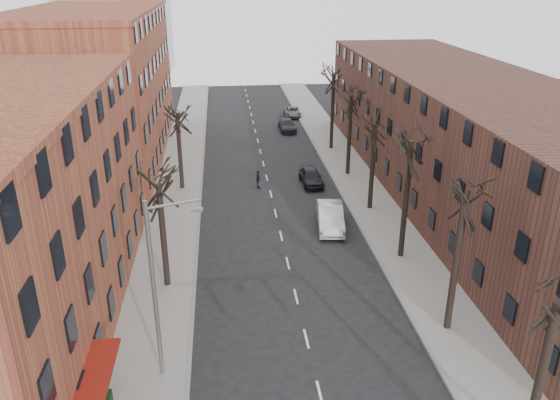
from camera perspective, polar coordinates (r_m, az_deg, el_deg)
name	(u,v)px	position (r m, az deg, el deg)	size (l,w,h in m)	color
sidewalk_left	(179,184)	(49.54, -10.55, 1.62)	(4.00, 90.00, 0.15)	gray
sidewalk_right	(354,178)	(50.78, 7.75, 2.34)	(4.00, 90.00, 0.15)	gray
building_left_far	(97,89)	(57.42, -18.61, 10.97)	(12.00, 28.00, 14.00)	brown
building_right	(467,139)	(47.40, 18.98, 6.06)	(12.00, 50.00, 10.00)	#4B2C23
tree_right_b	(446,329)	(31.32, 17.00, -12.78)	(5.20, 5.20, 10.80)	black
tree_right_c	(400,257)	(37.61, 12.45, -5.84)	(5.20, 5.20, 11.60)	black
tree_right_d	(369,209)	(44.45, 9.32, -0.94)	(5.20, 5.20, 10.00)	black
tree_right_e	(347,175)	(51.62, 7.06, 2.63)	(5.20, 5.20, 10.80)	black
tree_right_f	(331,149)	(59.01, 5.34, 5.32)	(5.20, 5.20, 11.60)	black
tree_left_a	(168,286)	(34.28, -11.63, -8.79)	(5.20, 5.20, 9.50)	black
tree_left_b	(183,189)	(48.60, -10.15, 1.13)	(5.20, 5.20, 9.50)	black
streetlight	(157,284)	(24.84, -12.69, -8.57)	(2.45, 0.22, 9.03)	slate
silver_sedan	(330,217)	(40.60, 5.28, -1.77)	(1.82, 5.21, 1.72)	silver
parked_car_near	(311,176)	(48.78, 3.27, 2.47)	(1.74, 4.31, 1.47)	black
parked_car_mid	(287,125)	(65.58, 0.75, 7.82)	(1.84, 4.53, 1.32)	black
parked_car_far	(292,112)	(72.31, 1.29, 9.21)	(2.01, 4.36, 1.21)	#57595F
pedestrian_crossing	(258,179)	(47.87, -2.31, 2.18)	(0.95, 0.40, 1.62)	black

